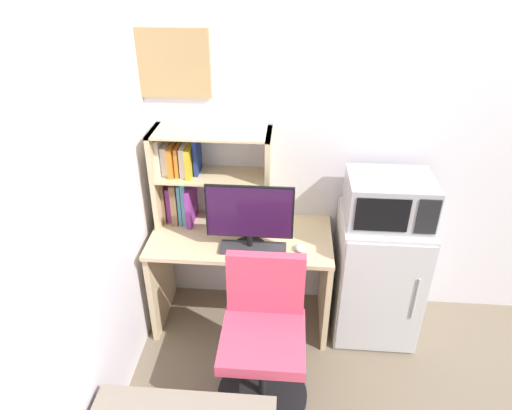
{
  "coord_description": "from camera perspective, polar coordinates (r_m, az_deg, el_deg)",
  "views": [
    {
      "loc": [
        -0.67,
        -2.76,
        2.38
      ],
      "look_at": [
        -0.86,
        -0.32,
        0.97
      ],
      "focal_mm": 32.21,
      "sensor_mm": 36.0,
      "label": 1
    }
  ],
  "objects": [
    {
      "name": "desk",
      "position": [
        3.12,
        -1.8,
        -7.19
      ],
      "size": [
        1.18,
        0.58,
        0.72
      ],
      "color": "beige",
      "rests_on": "ground_plane"
    },
    {
      "name": "wall_back",
      "position": [
        3.17,
        24.17,
        7.33
      ],
      "size": [
        6.4,
        0.04,
        2.6
      ],
      "primitive_type": "cube",
      "color": "silver",
      "rests_on": "ground_plane"
    },
    {
      "name": "wall_left",
      "position": [
        1.85,
        -28.11,
        -10.04
      ],
      "size": [
        0.04,
        4.4,
        2.6
      ],
      "primitive_type": "cube",
      "color": "silver",
      "rests_on": "ground_plane"
    },
    {
      "name": "computer_mouse",
      "position": [
        2.85,
        5.54,
        -5.32
      ],
      "size": [
        0.07,
        0.08,
        0.04
      ],
      "primitive_type": "ellipsoid",
      "color": "silver",
      "rests_on": "desk"
    },
    {
      "name": "monitor",
      "position": [
        2.75,
        -0.81,
        -1.38
      ],
      "size": [
        0.53,
        0.21,
        0.43
      ],
      "color": "black",
      "rests_on": "desk"
    },
    {
      "name": "desk_chair",
      "position": [
        2.73,
        0.93,
        -16.71
      ],
      "size": [
        0.54,
        0.54,
        0.9
      ],
      "color": "black",
      "rests_on": "ground_plane"
    },
    {
      "name": "hutch_bookshelf",
      "position": [
        3.0,
        -7.57,
        3.56
      ],
      "size": [
        0.75,
        0.29,
        0.65
      ],
      "color": "beige",
      "rests_on": "desk"
    },
    {
      "name": "keyboard",
      "position": [
        2.85,
        -0.36,
        -5.4
      ],
      "size": [
        0.41,
        0.14,
        0.02
      ],
      "primitive_type": "cube",
      "color": "#333338",
      "rests_on": "desk"
    },
    {
      "name": "wall_corkboard",
      "position": [
        2.92,
        -11.46,
        16.86
      ],
      "size": [
        0.57,
        0.02,
        0.41
      ],
      "primitive_type": "cube",
      "color": "tan"
    },
    {
      "name": "microwave",
      "position": [
        2.89,
        16.19,
        0.73
      ],
      "size": [
        0.51,
        0.4,
        0.28
      ],
      "color": "#ADADB2",
      "rests_on": "mini_fridge"
    },
    {
      "name": "mini_fridge",
      "position": [
        3.21,
        14.73,
        -8.4
      ],
      "size": [
        0.54,
        0.55,
        0.89
      ],
      "color": "silver",
      "rests_on": "ground_plane"
    }
  ]
}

